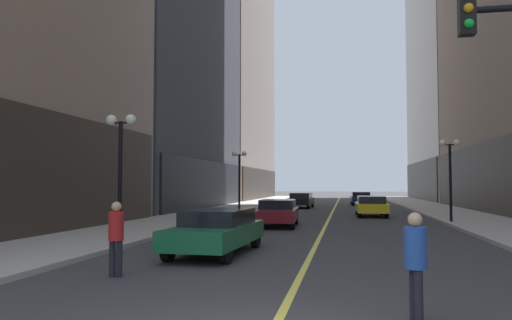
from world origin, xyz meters
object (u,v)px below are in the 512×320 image
Objects in this scene: car_green at (217,230)px; pedestrian_in_red_jacket at (116,233)px; street_lamp_left_near at (121,149)px; car_maroon at (278,212)px; street_lamp_right_mid at (450,162)px; car_black at (301,200)px; car_yellow at (371,205)px; car_navy at (361,198)px; street_lamp_left_far at (239,168)px; pedestrian_in_blue_hoodie at (416,258)px.

pedestrian_in_red_jacket is at bearing -107.83° from car_green.
car_green is at bearing -14.44° from street_lamp_left_near.
pedestrian_in_red_jacket is at bearing -97.41° from car_maroon.
street_lamp_left_near is 17.33m from street_lamp_right_mid.
car_yellow is at bearing -62.66° from car_black.
car_navy is 2.81× the size of pedestrian_in_red_jacket.
pedestrian_in_red_jacket is 0.38× the size of street_lamp_left_far.
street_lamp_right_mid reaches higher than car_maroon.
car_green is 4.18m from pedestrian_in_red_jacket.
car_yellow is 1.06× the size of street_lamp_left_near.
car_maroon is at bearing -161.05° from street_lamp_right_mid.
street_lamp_left_far and street_lamp_right_mid have the same top height.
car_yellow is 2.79× the size of pedestrian_in_red_jacket.
car_navy is 1.07× the size of street_lamp_left_far.
pedestrian_in_red_jacket is 0.38× the size of street_lamp_left_near.
car_yellow is at bearing 60.10° from car_maroon.
street_lamp_left_far reaches higher than car_yellow.
street_lamp_left_far is (-3.60, 19.36, 2.54)m from car_green.
car_black is at bearing 98.04° from pedestrian_in_blue_hoodie.
street_lamp_right_mid is at bearing -80.06° from car_navy.
street_lamp_right_mid reaches higher than pedestrian_in_red_jacket.
car_navy is at bearing 79.53° from car_maroon.
car_navy is (4.74, 25.64, 0.00)m from car_maroon.
pedestrian_in_red_jacket is at bearing -106.80° from car_yellow.
street_lamp_left_near is at bearing -104.43° from car_navy.
pedestrian_in_red_jacket is at bearing -64.60° from street_lamp_left_near.
car_black is 1.10× the size of street_lamp_right_mid.
pedestrian_in_red_jacket is (-1.16, -32.83, 0.26)m from car_black.
car_yellow is at bearing 73.20° from pedestrian_in_red_jacket.
car_black is at bearing 119.84° from street_lamp_right_mid.
pedestrian_in_red_jacket is 23.55m from street_lamp_left_far.
car_maroon and car_black have the same top height.
car_maroon is 0.99× the size of street_lamp_left_far.
car_maroon is 0.99× the size of street_lamp_right_mid.
street_lamp_right_mid is at bearing 57.71° from pedestrian_in_red_jacket.
car_black is (-0.61, 19.24, 0.00)m from car_maroon.
pedestrian_in_red_jacket reaches higher than car_navy.
car_yellow is at bearing 88.75° from pedestrian_in_blue_hoodie.
street_lamp_left_near is 1.00× the size of street_lamp_right_mid.
pedestrian_in_blue_hoodie reaches higher than car_navy.
car_green is at bearing -98.44° from car_navy.
pedestrian_in_blue_hoodie is 0.37× the size of street_lamp_left_far.
car_yellow is at bearing 62.41° from street_lamp_left_near.
car_green is at bearing -79.46° from street_lamp_left_far.
pedestrian_in_blue_hoodie is (-0.54, -24.63, 0.24)m from car_yellow.
pedestrian_in_blue_hoodie is at bearing -74.77° from car_maroon.
car_black is at bearing 82.89° from street_lamp_left_near.
street_lamp_left_far is at bearing 112.81° from car_maroon.
pedestrian_in_blue_hoodie is 11.47m from street_lamp_left_near.
street_lamp_left_far reaches higher than pedestrian_in_blue_hoodie.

